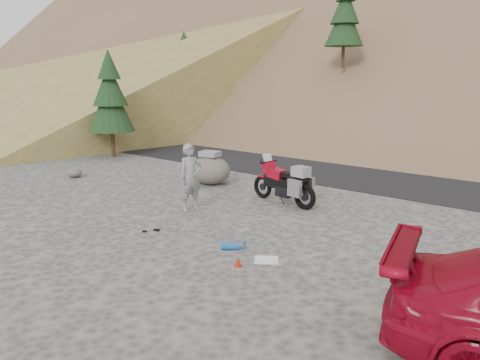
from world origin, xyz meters
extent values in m
plane|color=#454240|center=(0.00, 0.00, 0.00)|extent=(140.00, 140.00, 0.00)
cube|color=black|center=(0.00, 9.00, 0.00)|extent=(120.00, 7.00, 0.05)
cube|color=olive|center=(-30.00, 20.00, 2.00)|extent=(45.29, 46.00, 24.26)
cylinder|color=#362213|center=(-4.00, 14.00, 4.90)|extent=(0.17, 0.17, 1.40)
cone|color=#163118|center=(-4.00, 14.00, 6.44)|extent=(2.00, 2.00, 2.25)
cone|color=#163118|center=(-4.00, 14.00, 7.29)|extent=(1.50, 1.50, 1.76)
cylinder|color=#362213|center=(-18.00, 16.00, 3.57)|extent=(0.15, 0.15, 1.26)
cone|color=#163118|center=(-18.00, 16.00, 4.96)|extent=(1.80, 1.80, 2.03)
cone|color=#163118|center=(-18.00, 16.00, 5.72)|extent=(1.35, 1.35, 1.58)
cone|color=#163118|center=(-18.00, 16.00, 6.49)|extent=(0.90, 0.90, 1.13)
cylinder|color=#362213|center=(-11.00, 4.50, 0.77)|extent=(0.18, 0.18, 1.54)
cone|color=#163118|center=(-11.00, 4.50, 2.47)|extent=(2.20, 2.20, 2.47)
cone|color=#163118|center=(-11.00, 4.50, 3.41)|extent=(1.65, 1.65, 1.93)
cone|color=#163118|center=(-11.00, 4.50, 4.35)|extent=(1.10, 1.10, 1.39)
torus|color=black|center=(-0.72, 2.85, 0.37)|extent=(0.75, 0.23, 0.74)
cylinder|color=black|center=(-0.72, 2.85, 0.37)|extent=(0.23, 0.10, 0.22)
torus|color=black|center=(0.99, 2.61, 0.37)|extent=(0.79, 0.26, 0.78)
cylinder|color=black|center=(0.99, 2.61, 0.37)|extent=(0.26, 0.12, 0.25)
cylinder|color=black|center=(-0.63, 2.83, 0.78)|extent=(0.42, 0.12, 0.90)
cylinder|color=black|center=(-0.48, 2.81, 1.20)|extent=(0.14, 0.69, 0.05)
cube|color=black|center=(0.11, 2.73, 0.61)|extent=(1.36, 0.45, 0.33)
cube|color=black|center=(0.22, 2.72, 0.39)|extent=(0.54, 0.40, 0.31)
cube|color=maroon|center=(-0.14, 2.77, 0.89)|extent=(0.62, 0.41, 0.35)
cube|color=maroon|center=(-0.44, 2.81, 1.03)|extent=(0.39, 0.42, 0.39)
cube|color=silver|center=(-0.52, 2.82, 1.32)|extent=(0.18, 0.35, 0.28)
cube|color=black|center=(0.39, 2.69, 0.91)|extent=(0.64, 0.33, 0.13)
cube|color=black|center=(0.81, 2.64, 0.87)|extent=(0.41, 0.25, 0.11)
cube|color=silver|center=(0.81, 2.34, 0.65)|extent=(0.46, 0.19, 0.50)
cube|color=silver|center=(0.89, 2.92, 0.65)|extent=(0.46, 0.19, 0.50)
cube|color=gray|center=(0.83, 2.63, 1.09)|extent=(0.52, 0.44, 0.29)
cube|color=maroon|center=(-0.72, 2.85, 0.70)|extent=(0.35, 0.18, 0.04)
cylinder|color=black|center=(0.25, 2.51, 0.20)|extent=(0.06, 0.23, 0.41)
cylinder|color=silver|center=(0.75, 2.49, 0.45)|extent=(0.52, 0.17, 0.14)
imported|color=gray|center=(-1.49, 0.43, 0.00)|extent=(0.62, 0.80, 1.94)
ellipsoid|color=#514C45|center=(-3.37, 3.23, 0.50)|extent=(1.55, 1.32, 1.00)
cube|color=gray|center=(-3.37, 3.23, 1.09)|extent=(0.74, 0.63, 0.18)
ellipsoid|color=#514C45|center=(-8.16, 0.71, 0.18)|extent=(0.66, 0.61, 0.36)
cube|color=white|center=(2.47, -1.23, 0.01)|extent=(0.67, 0.65, 0.02)
cylinder|color=#1B59A2|center=(1.48, -1.25, 0.08)|extent=(0.41, 0.38, 0.16)
cylinder|color=#1B59A2|center=(1.70, -1.02, 0.09)|extent=(0.08, 0.08, 0.19)
cone|color=red|center=(2.23, -1.87, 0.10)|extent=(0.19, 0.19, 0.19)
cube|color=black|center=(-0.80, -1.45, 0.02)|extent=(0.16, 0.14, 0.04)
cube|color=black|center=(-0.96, -1.71, 0.02)|extent=(0.13, 0.12, 0.03)
camera|label=1|loc=(7.98, -8.69, 3.80)|focal=35.00mm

